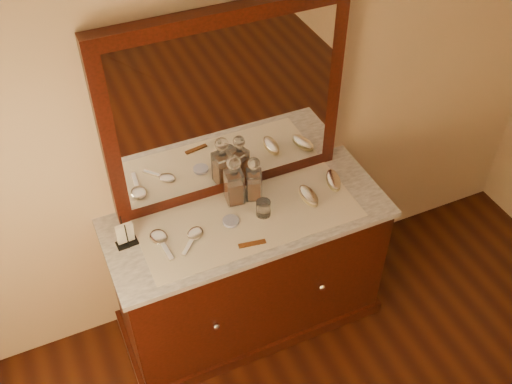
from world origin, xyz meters
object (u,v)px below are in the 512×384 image
(pin_dish, at_px, (231,221))
(hand_mirror_outer, at_px, (160,239))
(comb, at_px, (252,244))
(mirror_frame, at_px, (226,108))
(dresser_cabinet, at_px, (249,272))
(brush_near, at_px, (309,196))
(napkin_rack, at_px, (125,235))
(decanter_left, at_px, (234,184))
(decanter_right, at_px, (254,182))
(brush_far, at_px, (333,181))
(hand_mirror_inner, at_px, (194,236))

(pin_dish, bearing_deg, hand_mirror_outer, 175.97)
(comb, bearing_deg, mirror_frame, 91.61)
(hand_mirror_outer, bearing_deg, dresser_cabinet, -2.06)
(comb, relative_size, brush_near, 0.83)
(dresser_cabinet, bearing_deg, napkin_rack, 173.65)
(decanter_left, distance_m, decanter_right, 0.10)
(brush_far, bearing_deg, comb, -159.00)
(mirror_frame, xyz_separation_m, pin_dish, (-0.10, -0.25, -0.49))
(decanter_right, distance_m, brush_far, 0.44)
(dresser_cabinet, bearing_deg, comb, -107.46)
(dresser_cabinet, relative_size, napkin_rack, 9.10)
(pin_dish, height_order, hand_mirror_outer, hand_mirror_outer)
(napkin_rack, height_order, brush_far, napkin_rack)
(dresser_cabinet, height_order, pin_dish, pin_dish)
(napkin_rack, bearing_deg, brush_far, -1.86)
(pin_dish, relative_size, napkin_rack, 0.54)
(hand_mirror_inner, bearing_deg, decanter_right, 20.19)
(comb, xyz_separation_m, hand_mirror_outer, (-0.39, 0.20, 0.00))
(napkin_rack, xyz_separation_m, hand_mirror_outer, (0.15, -0.05, -0.05))
(dresser_cabinet, relative_size, hand_mirror_inner, 8.03)
(dresser_cabinet, bearing_deg, hand_mirror_outer, 177.94)
(hand_mirror_outer, xyz_separation_m, hand_mirror_inner, (0.16, -0.04, -0.00))
(brush_far, bearing_deg, hand_mirror_inner, -175.80)
(decanter_left, bearing_deg, hand_mirror_inner, -150.86)
(brush_near, relative_size, hand_mirror_outer, 0.72)
(decanter_right, bearing_deg, brush_near, -27.81)
(dresser_cabinet, distance_m, brush_near, 0.57)
(napkin_rack, relative_size, brush_far, 0.90)
(mirror_frame, height_order, decanter_right, mirror_frame)
(dresser_cabinet, xyz_separation_m, decanter_left, (-0.02, 0.13, 0.55))
(dresser_cabinet, relative_size, mirror_frame, 1.17)
(decanter_right, xyz_separation_m, brush_near, (0.25, -0.13, -0.08))
(brush_far, bearing_deg, dresser_cabinet, -176.51)
(dresser_cabinet, bearing_deg, decanter_right, 53.17)
(dresser_cabinet, bearing_deg, decanter_left, 98.12)
(napkin_rack, bearing_deg, hand_mirror_outer, -18.79)
(decanter_left, distance_m, hand_mirror_outer, 0.46)
(pin_dish, height_order, comb, pin_dish)
(decanter_left, bearing_deg, mirror_frame, 81.36)
(decanter_right, bearing_deg, hand_mirror_inner, -159.81)
(mirror_frame, xyz_separation_m, brush_far, (0.51, -0.21, -0.47))
(comb, height_order, decanter_right, decanter_right)
(napkin_rack, relative_size, hand_mirror_inner, 0.88)
(hand_mirror_inner, bearing_deg, hand_mirror_outer, 164.32)
(comb, height_order, napkin_rack, napkin_rack)
(pin_dish, bearing_deg, napkin_rack, 171.48)
(napkin_rack, xyz_separation_m, brush_near, (0.93, -0.09, -0.04))
(hand_mirror_outer, bearing_deg, brush_far, 0.88)
(brush_near, bearing_deg, mirror_frame, 141.39)
(pin_dish, xyz_separation_m, decanter_left, (0.08, 0.14, 0.10))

